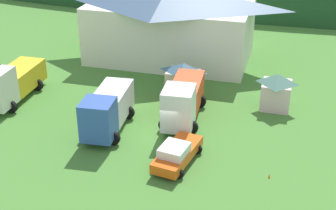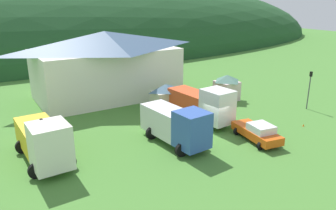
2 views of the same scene
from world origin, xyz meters
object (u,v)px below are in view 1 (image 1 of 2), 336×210
(traffic_light_west, at_px, (2,80))
(traffic_cone_mid_row, at_px, (269,178))
(heavy_rig_white, at_px, (183,99))
(traffic_cone_near_pickup, at_px, (124,110))
(play_shed_pink, at_px, (276,90))
(heavy_rig_striped, at_px, (9,82))
(service_pickup_orange, at_px, (177,153))
(box_truck_blue, at_px, (107,109))
(depot_building, at_px, (170,20))
(play_shed_cream, at_px, (183,78))

(traffic_light_west, distance_m, traffic_cone_mid_row, 23.49)
(heavy_rig_white, relative_size, traffic_cone_near_pickup, 15.11)
(play_shed_pink, xyz_separation_m, heavy_rig_striped, (-22.28, -5.04, 0.24))
(heavy_rig_white, xyz_separation_m, traffic_light_west, (-15.39, -1.41, 0.46))
(service_pickup_orange, relative_size, traffic_light_west, 1.38)
(box_truck_blue, xyz_separation_m, traffic_cone_near_pickup, (-0.02, 3.50, -1.82))
(traffic_light_west, bearing_deg, box_truck_blue, -9.84)
(heavy_rig_white, height_order, traffic_cone_near_pickup, heavy_rig_white)
(box_truck_blue, distance_m, heavy_rig_white, 6.10)
(traffic_cone_mid_row, bearing_deg, traffic_cone_near_pickup, 152.65)
(traffic_cone_near_pickup, distance_m, traffic_cone_mid_row, 14.31)
(depot_building, relative_size, play_shed_cream, 5.68)
(play_shed_cream, height_order, traffic_cone_near_pickup, play_shed_cream)
(box_truck_blue, bearing_deg, service_pickup_orange, 59.48)
(box_truck_blue, relative_size, heavy_rig_white, 0.90)
(play_shed_cream, height_order, traffic_cone_mid_row, play_shed_cream)
(traffic_cone_near_pickup, bearing_deg, play_shed_pink, 18.16)
(play_shed_cream, bearing_deg, play_shed_pink, -4.40)
(play_shed_pink, height_order, traffic_light_west, traffic_light_west)
(depot_building, xyz_separation_m, play_shed_cream, (3.48, -8.25, -2.64))
(depot_building, distance_m, traffic_cone_mid_row, 23.33)
(play_shed_pink, xyz_separation_m, traffic_cone_mid_row, (0.47, -10.59, -1.59))
(box_truck_blue, bearing_deg, play_shed_cream, 149.25)
(play_shed_pink, bearing_deg, traffic_light_west, -165.60)
(heavy_rig_white, bearing_deg, heavy_rig_striped, -91.46)
(box_truck_blue, height_order, traffic_cone_near_pickup, box_truck_blue)
(play_shed_cream, relative_size, service_pickup_orange, 0.60)
(traffic_light_west, relative_size, traffic_cone_mid_row, 7.67)
(play_shed_pink, xyz_separation_m, traffic_light_west, (-22.40, -5.75, 0.74))
(heavy_rig_white, bearing_deg, traffic_cone_near_pickup, -97.64)
(traffic_light_west, distance_m, traffic_cone_near_pickup, 10.56)
(service_pickup_orange, height_order, traffic_cone_near_pickup, service_pickup_orange)
(depot_building, distance_m, heavy_rig_striped, 17.64)
(traffic_light_west, bearing_deg, service_pickup_orange, -16.37)
(play_shed_pink, bearing_deg, heavy_rig_white, -148.24)
(depot_building, height_order, box_truck_blue, depot_building)
(heavy_rig_white, bearing_deg, play_shed_cream, -170.47)
(play_shed_pink, bearing_deg, heavy_rig_striped, -167.25)
(service_pickup_orange, bearing_deg, play_shed_pink, 160.15)
(service_pickup_orange, bearing_deg, depot_building, -154.24)
(box_truck_blue, bearing_deg, play_shed_pink, 117.02)
(heavy_rig_striped, xyz_separation_m, heavy_rig_white, (15.27, 0.70, 0.04))
(play_shed_pink, height_order, traffic_cone_near_pickup, play_shed_pink)
(play_shed_pink, distance_m, traffic_cone_mid_row, 10.72)
(traffic_cone_mid_row, bearing_deg, play_shed_cream, 127.72)
(heavy_rig_striped, bearing_deg, heavy_rig_white, 90.99)
(depot_building, bearing_deg, play_shed_pink, -37.21)
(traffic_light_west, xyz_separation_m, traffic_cone_near_pickup, (10.16, 1.73, -2.33))
(depot_building, distance_m, box_truck_blue, 16.57)
(box_truck_blue, bearing_deg, heavy_rig_striped, -108.38)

